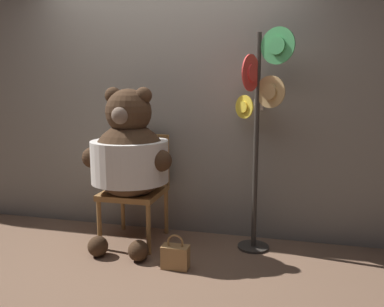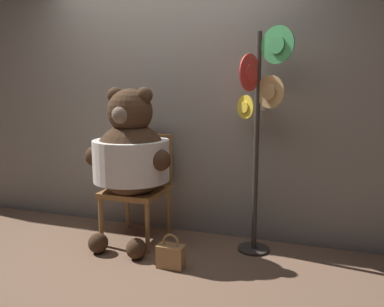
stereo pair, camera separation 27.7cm
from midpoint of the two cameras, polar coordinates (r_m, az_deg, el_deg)
ground_plane at (r=3.38m, az=-4.47°, el=-14.96°), size 14.00×14.00×0.00m
wall_back at (r=3.71m, az=-0.55°, el=8.52°), size 8.00×0.10×2.67m
chair at (r=3.60m, az=-5.75°, el=-4.37°), size 0.52×0.56×0.99m
teddy_bear at (r=3.38m, az=-7.01°, el=-0.29°), size 0.83×0.73×1.43m
hat_display_rack at (r=3.21m, az=12.72°, el=5.05°), size 0.49×0.52×1.90m
handbag_on_ground at (r=3.09m, az=-0.59°, el=-15.32°), size 0.22×0.11×0.28m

